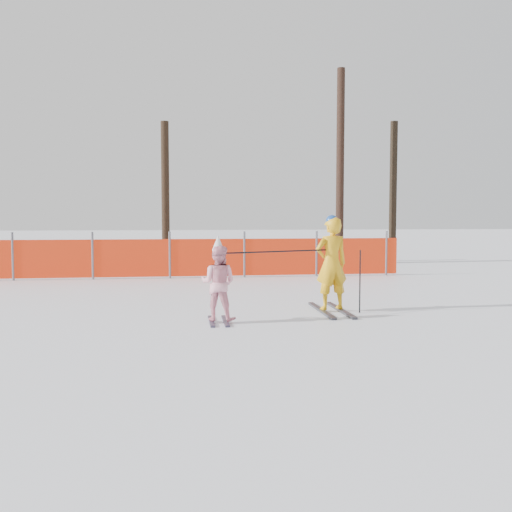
{
  "coord_description": "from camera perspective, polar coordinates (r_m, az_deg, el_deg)",
  "views": [
    {
      "loc": [
        -1.22,
        -8.82,
        1.66
      ],
      "look_at": [
        0.0,
        0.5,
        1.0
      ],
      "focal_mm": 40.0,
      "sensor_mm": 36.0,
      "label": 1
    }
  ],
  "objects": [
    {
      "name": "adult",
      "position": [
        9.96,
        7.55,
        -0.8
      ],
      "size": [
        0.64,
        1.69,
        1.68
      ],
      "color": "black",
      "rests_on": "ground"
    },
    {
      "name": "child",
      "position": [
        8.91,
        -3.8,
        -2.66
      ],
      "size": [
        0.69,
        0.9,
        1.37
      ],
      "color": "black",
      "rests_on": "ground"
    },
    {
      "name": "tree_trunks",
      "position": [
        19.94,
        4.98,
        7.35
      ],
      "size": [
        8.29,
        0.71,
        6.69
      ],
      "color": "black",
      "rests_on": "ground"
    },
    {
      "name": "ground",
      "position": [
        9.06,
        0.41,
        -6.54
      ],
      "size": [
        120.0,
        120.0,
        0.0
      ],
      "primitive_type": "plane",
      "color": "white",
      "rests_on": "ground"
    },
    {
      "name": "safety_fence",
      "position": [
        15.5,
        -15.52,
        -0.22
      ],
      "size": [
        16.33,
        0.06,
        1.25
      ],
      "color": "#595960",
      "rests_on": "ground"
    },
    {
      "name": "ski_poles",
      "position": [
        9.54,
        5.27,
        -0.67
      ],
      "size": [
        2.36,
        0.69,
        1.09
      ],
      "color": "black",
      "rests_on": "ground"
    }
  ]
}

